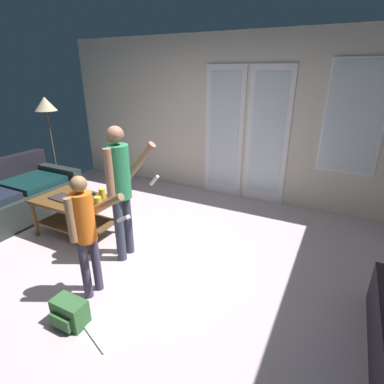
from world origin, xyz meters
TOP-DOWN VIEW (x-y plane):
  - ground_plane at (0.00, 0.00)m, footprint 5.97×5.04m
  - wall_back_with_doors at (0.10, 2.48)m, footprint 5.97×0.09m
  - leather_couch at (-2.30, 0.08)m, footprint 0.98×1.89m
  - coffee_table at (-1.04, 0.20)m, footprint 1.01×0.64m
  - person_adult at (-0.15, 0.09)m, footprint 0.49×0.45m
  - person_child at (-0.02, -0.58)m, footprint 0.53×0.33m
  - floor_lamp at (-2.65, 1.25)m, footprint 0.36×0.36m
  - backpack at (0.08, -0.97)m, footprint 0.30×0.21m
  - loose_keyboard at (0.37, -0.94)m, footprint 0.46×0.28m
  - laptop_closed at (-1.19, 0.15)m, footprint 0.33×0.23m
  - cup_near_edge at (-0.75, 0.40)m, footprint 0.08×0.08m
  - cup_by_laptop at (-0.62, 0.19)m, footprint 0.09×0.09m
  - tv_remote_black at (-0.86, 0.20)m, footprint 0.17×0.14m
  - dvd_remote_slim at (-0.98, 0.39)m, footprint 0.16×0.15m

SIDE VIEW (x-z plane):
  - ground_plane at x=0.00m, z-range -0.02..0.00m
  - loose_keyboard at x=0.37m, z-range 0.00..0.02m
  - backpack at x=0.08m, z-range 0.00..0.23m
  - leather_couch at x=-2.30m, z-range -0.12..0.68m
  - coffee_table at x=-1.04m, z-range 0.12..0.62m
  - laptop_closed at x=-1.19m, z-range 0.51..0.53m
  - tv_remote_black at x=-0.86m, z-range 0.51..0.53m
  - dvd_remote_slim at x=-0.98m, z-range 0.51..0.53m
  - cup_by_laptop at x=-0.62m, z-range 0.51..0.62m
  - cup_near_edge at x=-0.75m, z-range 0.51..0.63m
  - person_child at x=-0.02m, z-range 0.12..1.34m
  - person_adult at x=-0.15m, z-range 0.15..1.68m
  - wall_back_with_doors at x=0.10m, z-range -0.03..2.60m
  - floor_lamp at x=-2.65m, z-range 0.61..2.25m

